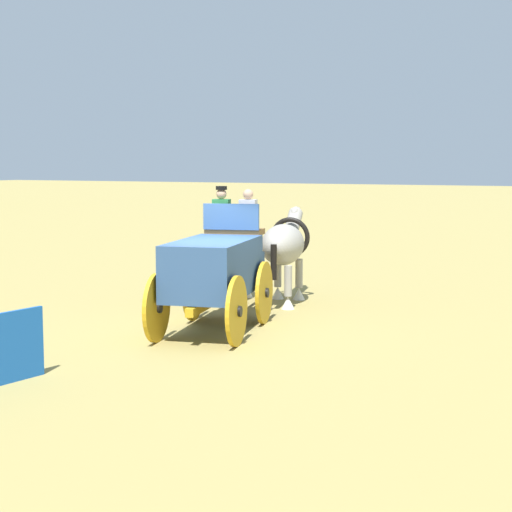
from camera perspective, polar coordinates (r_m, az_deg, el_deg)
name	(u,v)px	position (r m, az deg, el deg)	size (l,w,h in m)	color
ground_plane	(214,332)	(16.50, -2.94, -5.26)	(220.00, 220.00, 0.00)	#9E8C4C
show_wagon	(216,269)	(16.44, -2.80, -0.88)	(5.80, 2.43, 2.84)	#2D4C7A
draft_horse_near	(232,244)	(20.03, -1.69, 0.83)	(3.04, 1.33, 2.27)	brown
draft_horse_off	(284,246)	(19.71, 1.94, 0.68)	(2.93, 1.40, 2.24)	#9E998E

